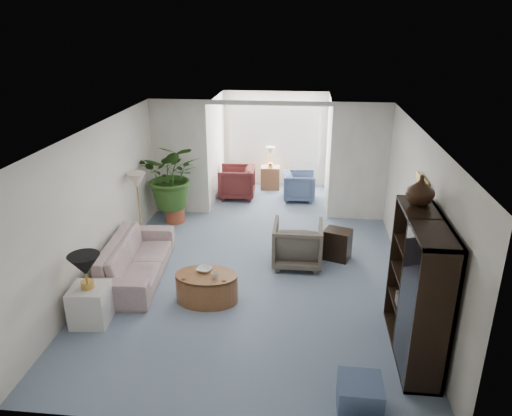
# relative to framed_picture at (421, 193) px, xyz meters

# --- Properties ---
(floor) EXTENTS (6.00, 6.00, 0.00)m
(floor) POSITION_rel_framed_picture_xyz_m (-2.46, 0.10, -1.70)
(floor) COLOR gray
(floor) RESTS_ON ground
(sunroom_floor) EXTENTS (2.60, 2.60, 0.00)m
(sunroom_floor) POSITION_rel_framed_picture_xyz_m (-2.46, 4.20, -1.70)
(sunroom_floor) COLOR gray
(sunroom_floor) RESTS_ON ground
(back_pier_left) EXTENTS (1.20, 0.12, 2.50)m
(back_pier_left) POSITION_rel_framed_picture_xyz_m (-4.36, 3.10, -0.45)
(back_pier_left) COLOR white
(back_pier_left) RESTS_ON ground
(back_pier_right) EXTENTS (1.20, 0.12, 2.50)m
(back_pier_right) POSITION_rel_framed_picture_xyz_m (-0.56, 3.10, -0.45)
(back_pier_right) COLOR white
(back_pier_right) RESTS_ON ground
(back_header) EXTENTS (2.60, 0.12, 0.10)m
(back_header) POSITION_rel_framed_picture_xyz_m (-2.46, 3.10, 0.75)
(back_header) COLOR white
(back_header) RESTS_ON back_pier_left
(window_pane) EXTENTS (2.20, 0.02, 1.50)m
(window_pane) POSITION_rel_framed_picture_xyz_m (-2.46, 5.28, -0.30)
(window_pane) COLOR white
(window_blinds) EXTENTS (2.20, 0.02, 1.50)m
(window_blinds) POSITION_rel_framed_picture_xyz_m (-2.46, 5.25, -0.30)
(window_blinds) COLOR white
(framed_picture) EXTENTS (0.04, 0.50, 0.40)m
(framed_picture) POSITION_rel_framed_picture_xyz_m (0.00, 0.00, 0.00)
(framed_picture) COLOR #BCAC97
(sofa) EXTENTS (1.04, 2.29, 0.65)m
(sofa) POSITION_rel_framed_picture_xyz_m (-4.40, 0.17, -1.37)
(sofa) COLOR #BBAD9E
(sofa) RESTS_ON ground
(end_table) EXTENTS (0.54, 0.54, 0.56)m
(end_table) POSITION_rel_framed_picture_xyz_m (-4.60, -1.18, -1.42)
(end_table) COLOR silver
(end_table) RESTS_ON ground
(table_lamp) EXTENTS (0.44, 0.44, 0.30)m
(table_lamp) POSITION_rel_framed_picture_xyz_m (-4.60, -1.18, -0.79)
(table_lamp) COLOR black
(table_lamp) RESTS_ON end_table
(floor_lamp) EXTENTS (0.36, 0.36, 0.28)m
(floor_lamp) POSITION_rel_framed_picture_xyz_m (-4.77, 1.49, -0.45)
(floor_lamp) COLOR beige
(floor_lamp) RESTS_ON ground
(coffee_table) EXTENTS (1.19, 1.19, 0.45)m
(coffee_table) POSITION_rel_framed_picture_xyz_m (-3.09, -0.46, -1.47)
(coffee_table) COLOR brown
(coffee_table) RESTS_ON ground
(coffee_bowl) EXTENTS (0.28, 0.28, 0.05)m
(coffee_bowl) POSITION_rel_framed_picture_xyz_m (-3.14, -0.36, -1.22)
(coffee_bowl) COLOR silver
(coffee_bowl) RESTS_ON coffee_table
(coffee_cup) EXTENTS (0.13, 0.13, 0.10)m
(coffee_cup) POSITION_rel_framed_picture_xyz_m (-2.94, -0.56, -1.20)
(coffee_cup) COLOR silver
(coffee_cup) RESTS_ON coffee_table
(wingback_chair) EXTENTS (0.84, 0.87, 0.78)m
(wingback_chair) POSITION_rel_framed_picture_xyz_m (-1.75, 0.88, -1.31)
(wingback_chair) COLOR #645D4F
(wingback_chair) RESTS_ON ground
(side_table_dark) EXTENTS (0.56, 0.50, 0.55)m
(side_table_dark) POSITION_rel_framed_picture_xyz_m (-1.05, 1.18, -1.43)
(side_table_dark) COLOR black
(side_table_dark) RESTS_ON ground
(entertainment_cabinet) EXTENTS (0.44, 1.66, 1.85)m
(entertainment_cabinet) POSITION_rel_framed_picture_xyz_m (-0.23, -1.36, -0.78)
(entertainment_cabinet) COLOR black
(entertainment_cabinet) RESTS_ON ground
(cabinet_urn) EXTENTS (0.36, 0.36, 0.37)m
(cabinet_urn) POSITION_rel_framed_picture_xyz_m (-0.23, -0.86, 0.33)
(cabinet_urn) COLOR black
(cabinet_urn) RESTS_ON entertainment_cabinet
(ottoman) EXTENTS (0.48, 0.48, 0.38)m
(ottoman) POSITION_rel_framed_picture_xyz_m (-0.99, -2.48, -1.51)
(ottoman) COLOR slate
(ottoman) RESTS_ON ground
(plant_pot) EXTENTS (0.40, 0.40, 0.32)m
(plant_pot) POSITION_rel_framed_picture_xyz_m (-4.38, 2.55, -1.54)
(plant_pot) COLOR #A44A2F
(plant_pot) RESTS_ON ground
(house_plant) EXTENTS (1.28, 1.11, 1.42)m
(house_plant) POSITION_rel_framed_picture_xyz_m (-4.38, 2.55, -0.67)
(house_plant) COLOR #2C511C
(house_plant) RESTS_ON plant_pot
(sunroom_chair_blue) EXTENTS (0.78, 0.76, 0.67)m
(sunroom_chair_blue) POSITION_rel_framed_picture_xyz_m (-1.79, 4.19, -1.36)
(sunroom_chair_blue) COLOR slate
(sunroom_chair_blue) RESTS_ON ground
(sunroom_chair_maroon) EXTENTS (0.88, 0.86, 0.77)m
(sunroom_chair_maroon) POSITION_rel_framed_picture_xyz_m (-3.29, 4.19, -1.32)
(sunroom_chair_maroon) COLOR #5C241F
(sunroom_chair_maroon) RESTS_ON ground
(sunroom_table) EXTENTS (0.49, 0.39, 0.57)m
(sunroom_table) POSITION_rel_framed_picture_xyz_m (-2.54, 4.94, -1.41)
(sunroom_table) COLOR brown
(sunroom_table) RESTS_ON ground
(shelf_clutter) EXTENTS (0.30, 0.93, 1.06)m
(shelf_clutter) POSITION_rel_framed_picture_xyz_m (-0.28, -1.58, -0.72)
(shelf_clutter) COLOR #282422
(shelf_clutter) RESTS_ON entertainment_cabinet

